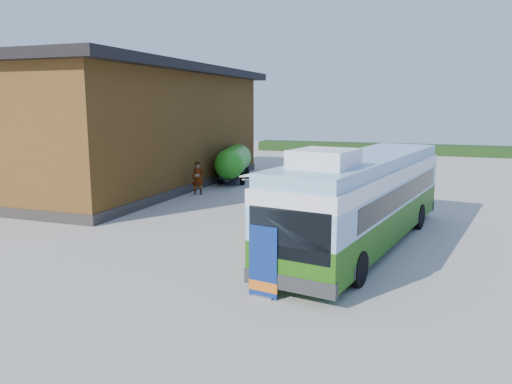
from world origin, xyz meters
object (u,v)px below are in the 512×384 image
at_px(picnic_table, 304,221).
at_px(person_a, 198,178).
at_px(banner, 263,269).
at_px(person_b, 292,195).
at_px(bus, 364,197).
at_px(slurry_tanker, 234,162).

xyz_separation_m(picnic_table, person_a, (-8.15, 7.16, 0.31)).
distance_m(banner, person_a, 16.06).
bearing_deg(picnic_table, person_b, 131.60).
height_order(banner, person_a, banner).
height_order(bus, banner, bus).
distance_m(bus, picnic_table, 2.63).
bearing_deg(person_b, slurry_tanker, -129.66).
distance_m(bus, slurry_tanker, 16.56).
bearing_deg(bus, banner, -96.71).
relative_size(picnic_table, slurry_tanker, 0.30).
distance_m(picnic_table, person_b, 4.03).
relative_size(banner, picnic_table, 1.05).
height_order(banner, picnic_table, banner).
relative_size(banner, person_a, 1.03).
relative_size(bus, slurry_tanker, 2.05).
bearing_deg(slurry_tanker, banner, -79.91).
distance_m(person_b, slurry_tanker, 10.97).
bearing_deg(bus, slurry_tanker, 139.13).
height_order(bus, person_a, bus).
bearing_deg(person_a, slurry_tanker, 69.17).
relative_size(person_a, person_b, 1.01).
xyz_separation_m(person_a, slurry_tanker, (0.05, 5.33, 0.40)).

